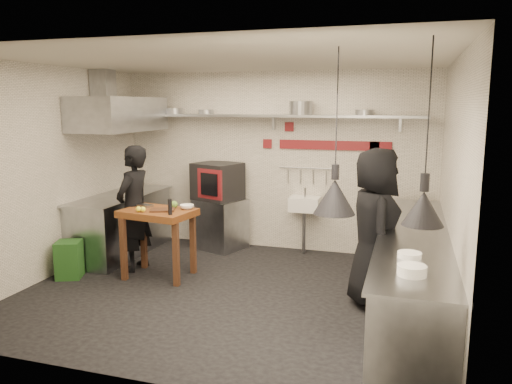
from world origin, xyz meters
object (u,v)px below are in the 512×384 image
(chef_right, at_px, (375,228))
(chef_left, at_px, (134,208))
(green_bin, at_px, (69,260))
(prep_table, at_px, (159,243))
(oven_stand, at_px, (221,224))
(combi_oven, at_px, (218,181))

(chef_right, bearing_deg, chef_left, 70.18)
(green_bin, height_order, prep_table, prep_table)
(oven_stand, distance_m, chef_right, 3.04)
(prep_table, height_order, chef_right, chef_right)
(prep_table, bearing_deg, chef_right, 5.85)
(green_bin, distance_m, chef_right, 4.01)
(oven_stand, distance_m, prep_table, 1.54)
(oven_stand, bearing_deg, combi_oven, -167.72)
(combi_oven, bearing_deg, green_bin, -105.79)
(chef_left, bearing_deg, chef_right, 87.83)
(green_bin, relative_size, chef_left, 0.29)
(green_bin, height_order, chef_left, chef_left)
(oven_stand, distance_m, chef_left, 1.60)
(oven_stand, bearing_deg, prep_table, -81.11)
(combi_oven, bearing_deg, oven_stand, 12.28)
(chef_right, bearing_deg, green_bin, 79.52)
(chef_left, bearing_deg, combi_oven, 154.51)
(combi_oven, distance_m, chef_left, 1.53)
(oven_stand, distance_m, combi_oven, 0.69)
(oven_stand, relative_size, green_bin, 1.60)
(oven_stand, height_order, chef_left, chef_left)
(combi_oven, height_order, chef_right, chef_right)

